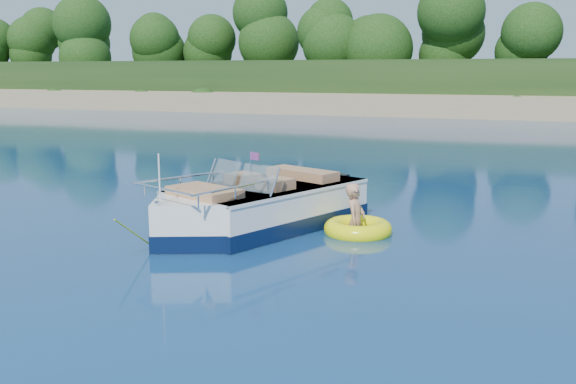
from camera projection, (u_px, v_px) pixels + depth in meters
name	position (u px, v px, depth m)	size (l,w,h in m)	color
ground	(362.00, 261.00, 10.92)	(160.00, 160.00, 0.00)	#0B1B4F
shoreline	(506.00, 91.00, 69.40)	(170.00, 59.00, 6.00)	#927554
treeline	(499.00, 38.00, 47.60)	(150.00, 7.12, 8.19)	black
motorboat	(254.00, 211.00, 13.01)	(3.57, 5.67, 2.00)	white
tow_tube	(358.00, 229.00, 12.73)	(1.79, 1.79, 0.36)	#FDFF09
boy	(356.00, 232.00, 12.82)	(0.58, 0.38, 1.58)	tan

